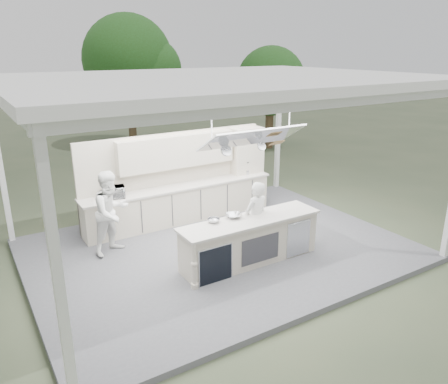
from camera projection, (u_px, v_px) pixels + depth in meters
ground at (219, 252)px, 9.84m from camera, size 90.00×90.00×0.00m
stage_deck at (219, 250)px, 9.82m from camera, size 8.00×6.00×0.12m
tent at (219, 83)px, 8.65m from camera, size 8.20×6.20×3.86m
demo_island at (250, 241)px, 9.00m from camera, size 3.10×0.79×0.95m
back_counter at (181, 203)px, 11.18m from camera, size 5.08×0.72×0.95m
back_wall_unit at (192, 162)px, 11.26m from camera, size 5.05×0.48×2.25m
tree_cluster at (82, 78)px, 16.59m from camera, size 19.55×9.40×5.85m
head_chef at (256, 219)px, 9.21m from camera, size 0.66×0.50×1.64m
sous_chef at (111, 212)px, 9.33m from camera, size 1.09×0.99×1.83m
toaster_oven at (114, 192)px, 10.08m from camera, size 0.56×0.44×0.27m
bowl_large at (234, 216)px, 8.94m from camera, size 0.39×0.39×0.08m
bowl_small at (214, 220)px, 8.70m from camera, size 0.27×0.27×0.08m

